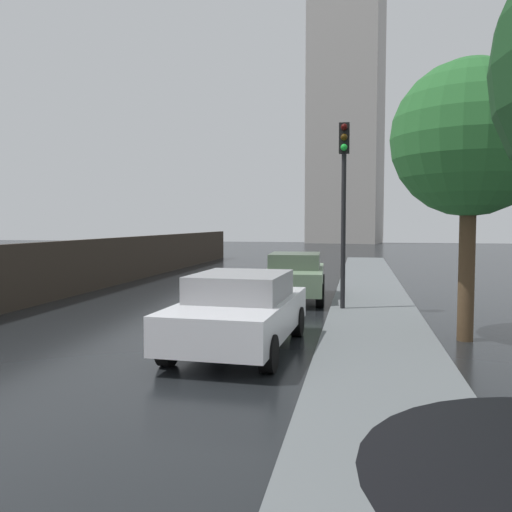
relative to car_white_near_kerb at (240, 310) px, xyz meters
The scene contains 5 objects.
car_white_near_kerb is the anchor object (origin of this frame).
car_green_far_ahead 6.43m from the car_white_near_kerb, 87.82° to the left, with size 1.95×4.25×1.42m.
traffic_light 5.26m from the car_white_near_kerb, 67.48° to the left, with size 0.26×0.39×4.70m.
street_tree_near 5.53m from the car_white_near_kerb, 20.02° to the left, with size 3.03×3.03×5.48m.
distant_tower 55.47m from the car_white_near_kerb, 89.52° to the left, with size 9.02×7.65×33.79m.
Camera 1 is at (4.73, -3.97, 2.33)m, focal length 36.87 mm.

